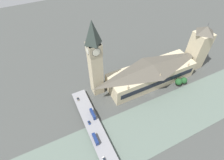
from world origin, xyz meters
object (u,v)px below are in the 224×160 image
(car_southbound_mid, at_px, (89,123))
(double_decker_bus_mid, at_px, (93,114))
(road_bridge, at_px, (103,147))
(car_northbound_lead, at_px, (104,159))
(double_decker_bus_lead, at_px, (95,139))
(clock_tower, at_px, (95,60))
(car_southbound_lead, at_px, (78,99))
(victoria_tower, at_px, (198,48))
(parliament_hall, at_px, (151,73))

(car_southbound_mid, bearing_deg, double_decker_bus_mid, -45.71)
(road_bridge, bearing_deg, car_northbound_lead, 161.25)
(double_decker_bus_lead, bearing_deg, double_decker_bus_mid, -16.52)
(clock_tower, distance_m, car_southbound_lead, 44.97)
(victoria_tower, bearing_deg, double_decker_bus_mid, 96.96)
(road_bridge, relative_size, double_decker_bus_mid, 11.73)
(parliament_hall, bearing_deg, car_southbound_mid, 105.45)
(car_northbound_lead, bearing_deg, road_bridge, -18.75)
(road_bridge, distance_m, car_southbound_mid, 24.83)
(double_decker_bus_lead, bearing_deg, car_southbound_mid, -3.08)
(car_northbound_lead, relative_size, car_southbound_mid, 1.17)
(clock_tower, xyz_separation_m, double_decker_bus_mid, (-29.79, 16.97, -35.84))
(clock_tower, bearing_deg, car_southbound_lead, 103.75)
(double_decker_bus_lead, distance_m, double_decker_bus_mid, 24.34)
(road_bridge, bearing_deg, car_southbound_mid, 5.98)
(car_northbound_lead, height_order, car_southbound_lead, car_northbound_lead)
(parliament_hall, distance_m, victoria_tower, 63.21)
(parliament_hall, height_order, double_decker_bus_mid, parliament_hall)
(victoria_tower, bearing_deg, clock_tower, 83.80)
(double_decker_bus_lead, height_order, car_southbound_lead, double_decker_bus_lead)
(clock_tower, xyz_separation_m, road_bridge, (-60.26, 20.37, -39.48))
(road_bridge, relative_size, car_northbound_lead, 27.44)
(double_decker_bus_lead, xyz_separation_m, car_southbound_mid, (17.50, -0.94, -1.82))
(road_bridge, height_order, double_decker_bus_mid, double_decker_bus_mid)
(clock_tower, height_order, double_decker_bus_mid, clock_tower)
(clock_tower, relative_size, double_decker_bus_lead, 8.09)
(double_decker_bus_lead, bearing_deg, parliament_hall, -64.10)
(double_decker_bus_lead, height_order, double_decker_bus_mid, double_decker_bus_mid)
(clock_tower, xyz_separation_m, victoria_tower, (-13.05, -120.13, -16.39))
(parliament_hall, distance_m, clock_tower, 67.33)
(double_decker_bus_mid, bearing_deg, victoria_tower, -83.04)
(car_northbound_lead, bearing_deg, victoria_tower, -68.24)
(victoria_tower, bearing_deg, double_decker_bus_lead, 105.55)
(clock_tower, distance_m, road_bridge, 74.87)
(victoria_tower, bearing_deg, parliament_hall, 90.05)
(double_decker_bus_lead, xyz_separation_m, car_southbound_lead, (47.36, -0.34, -1.86))
(clock_tower, bearing_deg, double_decker_bus_mid, 150.33)
(car_southbound_mid, bearing_deg, car_southbound_lead, 1.15)
(victoria_tower, bearing_deg, car_northbound_lead, 111.76)
(car_southbound_lead, bearing_deg, double_decker_bus_lead, 179.59)
(double_decker_bus_mid, bearing_deg, double_decker_bus_lead, 163.48)
(parliament_hall, distance_m, double_decker_bus_lead, 91.78)
(clock_tower, bearing_deg, double_decker_bus_lead, 155.78)
(road_bridge, xyz_separation_m, double_decker_bus_mid, (30.48, -3.40, 3.64))
(parliament_hall, xyz_separation_m, car_southbound_lead, (7.34, 82.08, -7.28))
(car_southbound_mid, bearing_deg, car_northbound_lead, 178.52)
(parliament_hall, bearing_deg, double_decker_bus_lead, 115.90)
(clock_tower, bearing_deg, car_southbound_mid, 147.21)
(car_northbound_lead, bearing_deg, car_southbound_mid, -1.48)
(parliament_hall, relative_size, car_southbound_lead, 21.91)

